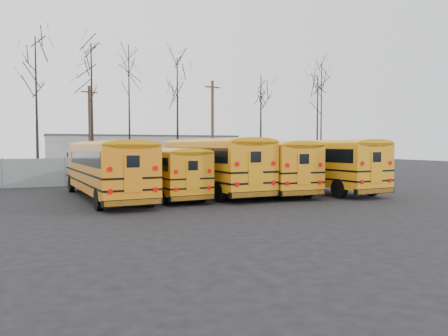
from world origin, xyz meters
name	(u,v)px	position (x,y,z in m)	size (l,w,h in m)	color
ground	(238,200)	(0.00, 0.00, 0.00)	(120.00, 120.00, 0.00)	black
fence	(174,170)	(0.00, 12.00, 1.00)	(40.00, 0.04, 2.00)	gray
distant_building	(143,153)	(2.00, 32.00, 2.00)	(22.00, 8.00, 4.00)	#B6B5B0
bus_a	(108,165)	(-6.34, 2.80, 1.89)	(3.41, 11.65, 3.22)	black
bus_b	(161,168)	(-3.33, 3.16, 1.65)	(3.15, 10.24, 2.83)	black
bus_c	(211,161)	(-0.13, 3.59, 1.98)	(3.40, 12.22, 3.38)	black
bus_d	(260,162)	(3.01, 3.16, 1.88)	(2.96, 11.52, 3.20)	black
bus_e	(314,161)	(6.46, 2.45, 1.94)	(3.56, 11.99, 3.31)	black
utility_pole_left	(90,132)	(-5.66, 17.79, 4.08)	(1.39, 0.50, 7.95)	#463227
utility_pole_right	(213,127)	(5.44, 17.44, 4.60)	(1.58, 0.44, 8.96)	#4B3A2B
tree_2	(37,110)	(-9.78, 16.70, 5.74)	(0.26, 0.26, 11.47)	black
tree_3	(92,113)	(-5.77, 14.89, 5.45)	(0.26, 0.26, 10.89)	black
tree_4	(129,112)	(-2.35, 17.52, 5.82)	(0.26, 0.26, 11.63)	black
tree_5	(178,119)	(0.96, 14.00, 5.06)	(0.26, 0.26, 10.11)	black
tree_6	(261,125)	(9.96, 16.30, 4.83)	(0.26, 0.26, 9.65)	black
tree_7	(317,125)	(15.11, 14.41, 4.84)	(0.26, 0.26, 9.69)	black
tree_8	(321,118)	(17.36, 16.94, 5.78)	(0.26, 0.26, 11.56)	black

